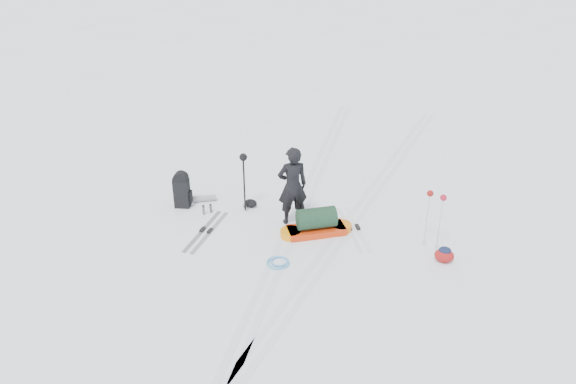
{
  "coord_description": "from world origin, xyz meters",
  "views": [
    {
      "loc": [
        3.19,
        -10.47,
        6.73
      ],
      "look_at": [
        -0.09,
        0.12,
        0.95
      ],
      "focal_mm": 35.0,
      "sensor_mm": 36.0,
      "label": 1
    }
  ],
  "objects_px": {
    "skier": "(292,186)",
    "expedition_rucksack": "(185,190)",
    "pulk_sled": "(316,224)",
    "ski_poles_black": "(244,164)"
  },
  "relations": [
    {
      "from": "pulk_sled",
      "to": "expedition_rucksack",
      "type": "xyz_separation_m",
      "value": [
        -3.41,
        0.31,
        0.19
      ]
    },
    {
      "from": "pulk_sled",
      "to": "ski_poles_black",
      "type": "relative_size",
      "value": 1.11
    },
    {
      "from": "skier",
      "to": "pulk_sled",
      "type": "height_order",
      "value": "skier"
    },
    {
      "from": "skier",
      "to": "pulk_sled",
      "type": "bearing_deg",
      "value": 122.48
    },
    {
      "from": "pulk_sled",
      "to": "expedition_rucksack",
      "type": "height_order",
      "value": "expedition_rucksack"
    },
    {
      "from": "pulk_sled",
      "to": "ski_poles_black",
      "type": "xyz_separation_m",
      "value": [
        -1.93,
        0.53,
        0.99
      ]
    },
    {
      "from": "skier",
      "to": "pulk_sled",
      "type": "relative_size",
      "value": 1.13
    },
    {
      "from": "expedition_rucksack",
      "to": "skier",
      "type": "bearing_deg",
      "value": -11.33
    },
    {
      "from": "skier",
      "to": "expedition_rucksack",
      "type": "bearing_deg",
      "value": -30.87
    },
    {
      "from": "expedition_rucksack",
      "to": "pulk_sled",
      "type": "bearing_deg",
      "value": -16.88
    }
  ]
}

